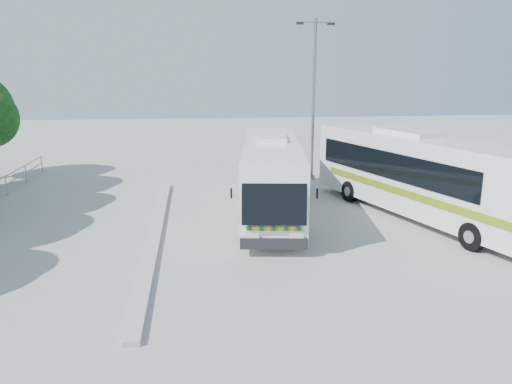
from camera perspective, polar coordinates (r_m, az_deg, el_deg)
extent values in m
plane|color=#9E9E99|center=(17.21, -4.08, -6.59)|extent=(100.00, 100.00, 0.00)
cube|color=#B2B2AD|center=(19.12, -11.34, -4.51)|extent=(0.40, 16.00, 0.15)
cylinder|color=gray|center=(31.98, -23.77, 2.65)|extent=(0.06, 0.06, 1.00)
cube|color=white|center=(21.22, 1.77, 2.06)|extent=(3.72, 11.03, 2.75)
cube|color=black|center=(15.84, 2.10, -0.67)|extent=(2.11, 0.69, 1.75)
cube|color=black|center=(21.70, -1.28, 3.23)|extent=(1.23, 8.58, 0.99)
cube|color=black|center=(21.73, 4.78, 3.20)|extent=(1.23, 8.58, 0.99)
cube|color=#0B5226|center=(21.07, -1.36, 0.54)|extent=(1.31, 9.30, 0.25)
cylinder|color=black|center=(18.13, -1.31, -4.00)|extent=(0.39, 0.93, 0.90)
cylinder|color=black|center=(18.17, 5.15, -4.02)|extent=(0.39, 0.93, 0.90)
cylinder|color=black|center=(24.48, -0.76, 0.65)|extent=(0.39, 0.93, 0.90)
cylinder|color=black|center=(24.51, 4.01, 0.64)|extent=(0.39, 0.93, 0.90)
cube|color=silver|center=(21.55, 18.37, 1.98)|extent=(5.82, 12.05, 3.01)
cube|color=black|center=(21.11, 14.85, 3.01)|extent=(2.81, 9.08, 1.09)
cube|color=black|center=(22.75, 19.79, 3.40)|extent=(2.81, 9.08, 1.09)
cube|color=#0B4F13|center=(20.63, 16.21, 0.02)|extent=(3.03, 9.83, 0.28)
cylinder|color=black|center=(18.48, 23.49, -4.68)|extent=(0.57, 1.03, 0.99)
cylinder|color=black|center=(23.70, 10.69, 0.09)|extent=(0.57, 1.03, 0.99)
cylinder|color=black|center=(25.02, 14.91, 0.57)|extent=(0.57, 1.03, 0.99)
cylinder|color=gray|center=(27.94, 6.58, 10.23)|extent=(0.19, 0.19, 8.68)
cylinder|color=gray|center=(28.02, 6.82, 18.68)|extent=(1.74, 0.23, 0.09)
cube|color=black|center=(27.75, 5.02, 18.66)|extent=(0.39, 0.23, 0.13)
cube|color=black|center=(28.29, 8.58, 18.47)|extent=(0.39, 0.23, 0.13)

